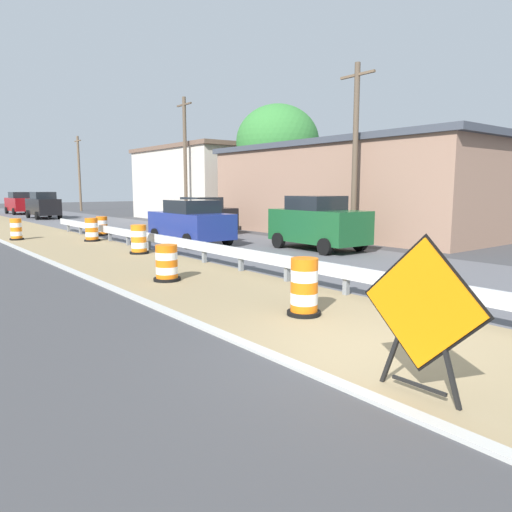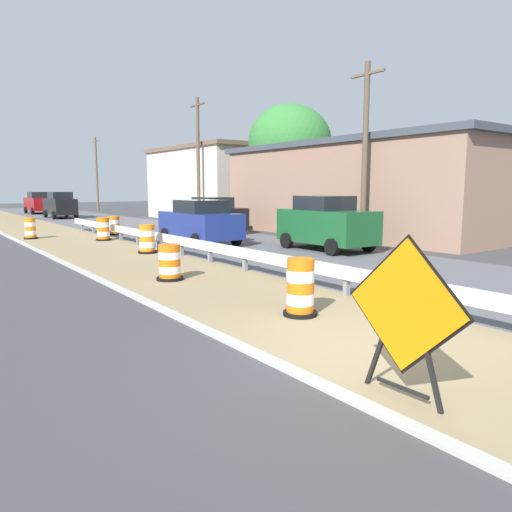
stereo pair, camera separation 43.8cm
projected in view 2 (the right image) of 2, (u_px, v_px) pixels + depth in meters
The scene contains 23 objects.
ground_plane at pixel (357, 353), 7.24m from camera, with size 160.00×160.00×0.00m, color #3D3D3F.
median_dirt_strip at pixel (393, 342), 7.74m from camera, with size 4.12×120.00×0.01m, color #8E7A56.
curb_near_edge at pixel (292, 372), 6.48m from camera, with size 0.20×120.00×0.11m, color #ADADA8.
guardrail_median at pixel (380, 281), 10.15m from camera, with size 0.18×45.36×0.71m.
warning_sign_diamond at pixel (405, 312), 5.54m from camera, with size 0.09×1.67×1.97m.
traffic_barrel_nearest at pixel (300, 290), 9.29m from camera, with size 0.67×0.67×1.13m.
traffic_barrel_close at pixel (170, 264), 12.90m from camera, with size 0.73×0.73×0.97m.
traffic_barrel_mid at pixel (147, 240), 18.22m from camera, with size 0.72×0.72×1.10m.
traffic_barrel_far at pixel (103, 230), 22.59m from camera, with size 0.72×0.72×1.08m.
traffic_barrel_farther at pixel (30, 230), 23.27m from camera, with size 0.63×0.63×1.03m.
traffic_barrel_farthest at pixel (114, 226), 25.36m from camera, with size 0.72×0.72×0.99m.
car_lead_near_lane at pixel (60, 205), 39.32m from camera, with size 1.95×4.44×2.15m.
car_trailing_near_lane at pixel (326, 223), 19.09m from camera, with size 2.24×4.13×2.16m.
car_lead_far_lane at pixel (200, 222), 21.23m from camera, with size 2.24×4.64×1.95m.
car_mid_far_lane at pixel (214, 215), 26.49m from camera, with size 2.09×4.27×1.97m.
car_trailing_far_lane at pixel (38, 203), 46.09m from camera, with size 2.03×4.32×2.09m.
car_distant_a at pixel (51, 201), 55.29m from camera, with size 2.26×4.55×1.96m.
roadside_shop_near at pixel (369, 188), 26.00m from camera, with size 8.20×16.34×4.87m.
roadside_shop_far at pixel (217, 183), 38.21m from camera, with size 7.19×11.85×5.65m.
utility_pole_near at pixel (365, 152), 20.28m from camera, with size 0.24×1.80×7.68m.
utility_pole_mid at pixel (198, 159), 32.37m from camera, with size 0.24×1.80×8.46m.
utility_pole_far at pixel (97, 173), 51.55m from camera, with size 0.24×1.80×7.90m.
tree_roadside at pixel (290, 143), 29.24m from camera, with size 5.09×5.09×7.54m.
Camera 2 is at (-5.34, -4.71, 2.49)m, focal length 33.46 mm.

